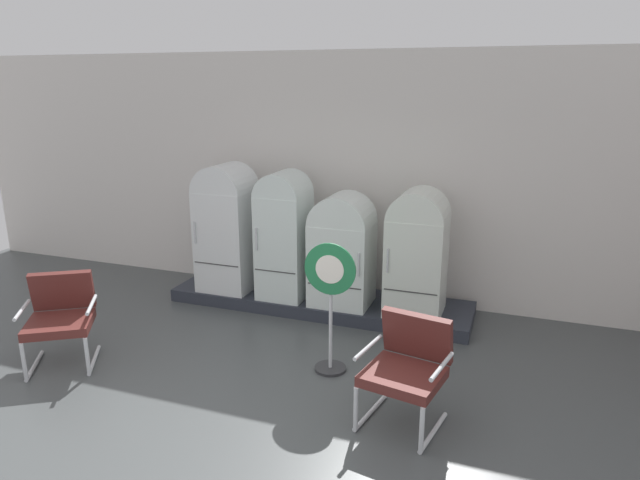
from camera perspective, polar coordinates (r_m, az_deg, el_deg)
ground at (r=4.95m, az=-12.77°, el=-19.60°), size 12.00×10.00×0.05m
back_wall at (r=7.47m, az=1.61°, el=6.48°), size 11.76×0.12×3.18m
display_plinth at (r=7.30m, az=-0.05°, el=-6.20°), size 3.84×0.95×0.16m
refrigerator_0 at (r=7.40m, az=-9.39°, el=1.64°), size 0.68×0.66×1.65m
refrigerator_1 at (r=7.03m, az=-3.65°, el=0.90°), size 0.58×0.62×1.60m
refrigerator_2 at (r=6.82m, az=2.25°, el=-0.77°), size 0.72×0.63×1.37m
refrigerator_3 at (r=6.62m, az=9.78°, el=-0.90°), size 0.65×0.67×1.48m
armchair_left at (r=6.37m, az=-24.72°, el=-6.83°), size 0.88×0.90×0.92m
armchair_right at (r=4.90m, az=8.81°, el=-12.30°), size 0.77×0.78×0.92m
sign_stand at (r=5.54m, az=1.03°, el=-6.80°), size 0.52×0.32×1.34m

